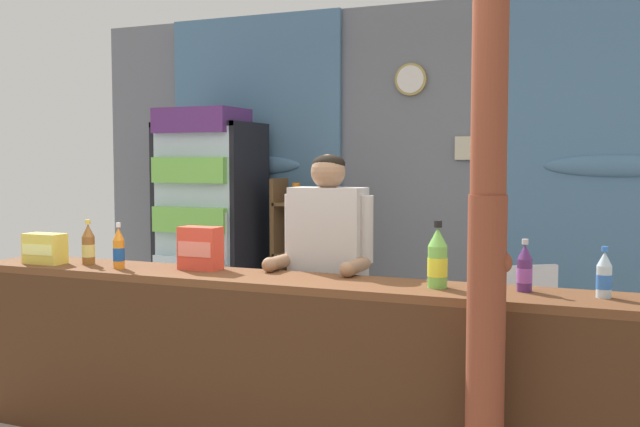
{
  "coord_description": "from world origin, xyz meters",
  "views": [
    {
      "loc": [
        1.66,
        -2.85,
        1.49
      ],
      "look_at": [
        0.09,
        0.88,
        1.21
      ],
      "focal_mm": 41.33,
      "sensor_mm": 36.0,
      "label": 1
    }
  ],
  "objects_px": {
    "stall_counter": "(262,351)",
    "bottle_shelf_rack": "(304,260)",
    "timber_post": "(488,209)",
    "soda_bottle_orange_soda": "(119,249)",
    "soda_bottle_lime_soda": "(438,259)",
    "soda_bottle_water": "(604,276)",
    "soda_bottle_grape_soda": "(525,269)",
    "snack_box_crackers": "(200,248)",
    "drink_fridge": "(208,216)",
    "shopkeeper": "(328,259)",
    "snack_box_instant_noodle": "(45,249)",
    "plastic_lawn_chair": "(515,320)",
    "soda_bottle_iced_tea": "(88,246)"
  },
  "relations": [
    {
      "from": "timber_post",
      "to": "shopkeeper",
      "type": "distance_m",
      "value": 1.31
    },
    {
      "from": "timber_post",
      "to": "plastic_lawn_chair",
      "type": "height_order",
      "value": "timber_post"
    },
    {
      "from": "timber_post",
      "to": "soda_bottle_water",
      "type": "distance_m",
      "value": 0.66
    },
    {
      "from": "soda_bottle_water",
      "to": "soda_bottle_grape_soda",
      "type": "height_order",
      "value": "soda_bottle_grape_soda"
    },
    {
      "from": "timber_post",
      "to": "snack_box_crackers",
      "type": "height_order",
      "value": "timber_post"
    },
    {
      "from": "soda_bottle_water",
      "to": "bottle_shelf_rack",
      "type": "bearing_deg",
      "value": 138.91
    },
    {
      "from": "soda_bottle_orange_soda",
      "to": "stall_counter",
      "type": "bearing_deg",
      "value": -2.38
    },
    {
      "from": "soda_bottle_lime_soda",
      "to": "soda_bottle_grape_soda",
      "type": "height_order",
      "value": "soda_bottle_lime_soda"
    },
    {
      "from": "shopkeeper",
      "to": "snack_box_crackers",
      "type": "height_order",
      "value": "shopkeeper"
    },
    {
      "from": "stall_counter",
      "to": "snack_box_crackers",
      "type": "height_order",
      "value": "snack_box_crackers"
    },
    {
      "from": "timber_post",
      "to": "soda_bottle_orange_soda",
      "type": "height_order",
      "value": "timber_post"
    },
    {
      "from": "timber_post",
      "to": "soda_bottle_orange_soda",
      "type": "relative_size",
      "value": 10.85
    },
    {
      "from": "bottle_shelf_rack",
      "to": "soda_bottle_grape_soda",
      "type": "xyz_separation_m",
      "value": [
        1.97,
        -1.99,
        0.31
      ]
    },
    {
      "from": "soda_bottle_iced_tea",
      "to": "soda_bottle_orange_soda",
      "type": "bearing_deg",
      "value": -13.39
    },
    {
      "from": "timber_post",
      "to": "drink_fridge",
      "type": "xyz_separation_m",
      "value": [
        -2.66,
        2.25,
        -0.25
      ]
    },
    {
      "from": "stall_counter",
      "to": "bottle_shelf_rack",
      "type": "relative_size",
      "value": 2.6
    },
    {
      "from": "stall_counter",
      "to": "snack_box_crackers",
      "type": "distance_m",
      "value": 0.69
    },
    {
      "from": "stall_counter",
      "to": "soda_bottle_grape_soda",
      "type": "distance_m",
      "value": 1.33
    },
    {
      "from": "soda_bottle_grape_soda",
      "to": "soda_bottle_iced_tea",
      "type": "distance_m",
      "value": 2.39
    },
    {
      "from": "drink_fridge",
      "to": "soda_bottle_grape_soda",
      "type": "relative_size",
      "value": 8.13
    },
    {
      "from": "stall_counter",
      "to": "shopkeeper",
      "type": "xyz_separation_m",
      "value": [
        0.15,
        0.5,
        0.41
      ]
    },
    {
      "from": "timber_post",
      "to": "bottle_shelf_rack",
      "type": "xyz_separation_m",
      "value": [
        -1.88,
        2.43,
        -0.6
      ]
    },
    {
      "from": "plastic_lawn_chair",
      "to": "snack_box_crackers",
      "type": "height_order",
      "value": "snack_box_crackers"
    },
    {
      "from": "soda_bottle_orange_soda",
      "to": "soda_bottle_grape_soda",
      "type": "distance_m",
      "value": 2.13
    },
    {
      "from": "stall_counter",
      "to": "plastic_lawn_chair",
      "type": "height_order",
      "value": "stall_counter"
    },
    {
      "from": "stall_counter",
      "to": "soda_bottle_lime_soda",
      "type": "height_order",
      "value": "soda_bottle_lime_soda"
    },
    {
      "from": "soda_bottle_lime_soda",
      "to": "snack_box_instant_noodle",
      "type": "height_order",
      "value": "soda_bottle_lime_soda"
    },
    {
      "from": "bottle_shelf_rack",
      "to": "drink_fridge",
      "type": "bearing_deg",
      "value": -166.9
    },
    {
      "from": "shopkeeper",
      "to": "snack_box_instant_noodle",
      "type": "height_order",
      "value": "shopkeeper"
    },
    {
      "from": "shopkeeper",
      "to": "soda_bottle_water",
      "type": "xyz_separation_m",
      "value": [
        1.43,
        -0.36,
        0.04
      ]
    },
    {
      "from": "shopkeeper",
      "to": "snack_box_instant_noodle",
      "type": "relative_size",
      "value": 6.52
    },
    {
      "from": "drink_fridge",
      "to": "shopkeeper",
      "type": "relative_size",
      "value": 1.25
    },
    {
      "from": "bottle_shelf_rack",
      "to": "soda_bottle_iced_tea",
      "type": "height_order",
      "value": "bottle_shelf_rack"
    },
    {
      "from": "soda_bottle_water",
      "to": "soda_bottle_iced_tea",
      "type": "xyz_separation_m",
      "value": [
        -2.72,
        -0.04,
        0.01
      ]
    },
    {
      "from": "soda_bottle_water",
      "to": "timber_post",
      "type": "bearing_deg",
      "value": -135.69
    },
    {
      "from": "plastic_lawn_chair",
      "to": "timber_post",
      "type": "bearing_deg",
      "value": -85.74
    },
    {
      "from": "soda_bottle_water",
      "to": "snack_box_crackers",
      "type": "relative_size",
      "value": 0.95
    },
    {
      "from": "shopkeeper",
      "to": "snack_box_instant_noodle",
      "type": "distance_m",
      "value": 1.62
    },
    {
      "from": "soda_bottle_water",
      "to": "soda_bottle_iced_tea",
      "type": "bearing_deg",
      "value": -179.1
    },
    {
      "from": "bottle_shelf_rack",
      "to": "soda_bottle_lime_soda",
      "type": "distance_m",
      "value": 2.61
    },
    {
      "from": "bottle_shelf_rack",
      "to": "soda_bottle_water",
      "type": "height_order",
      "value": "bottle_shelf_rack"
    },
    {
      "from": "drink_fridge",
      "to": "snack_box_instant_noodle",
      "type": "bearing_deg",
      "value": -86.96
    },
    {
      "from": "soda_bottle_orange_soda",
      "to": "snack_box_crackers",
      "type": "height_order",
      "value": "soda_bottle_orange_soda"
    },
    {
      "from": "bottle_shelf_rack",
      "to": "soda_bottle_orange_soda",
      "type": "height_order",
      "value": "bottle_shelf_rack"
    },
    {
      "from": "stall_counter",
      "to": "soda_bottle_grape_soda",
      "type": "xyz_separation_m",
      "value": [
        1.24,
        0.16,
        0.46
      ]
    },
    {
      "from": "soda_bottle_water",
      "to": "soda_bottle_grape_soda",
      "type": "bearing_deg",
      "value": 176.07
    },
    {
      "from": "bottle_shelf_rack",
      "to": "soda_bottle_lime_soda",
      "type": "bearing_deg",
      "value": -52.13
    },
    {
      "from": "timber_post",
      "to": "soda_bottle_lime_soda",
      "type": "distance_m",
      "value": 0.55
    },
    {
      "from": "plastic_lawn_chair",
      "to": "stall_counter",
      "type": "bearing_deg",
      "value": -123.77
    },
    {
      "from": "timber_post",
      "to": "soda_bottle_lime_soda",
      "type": "bearing_deg",
      "value": 127.58
    }
  ]
}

